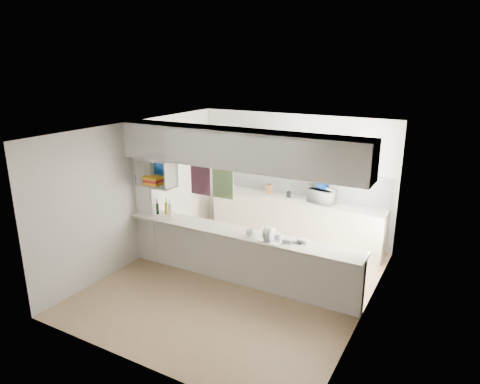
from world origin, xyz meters
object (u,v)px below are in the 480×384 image
Objects in this scene: bowl at (322,187)px; wine_bottles at (165,209)px; microwave at (322,196)px; dish_rack at (271,235)px.

wine_bottles is at bearing -136.55° from bowl.
bowl is (-0.02, 0.04, 0.17)m from microwave.
bowl is at bearing -56.34° from microwave.
microwave is 2.21m from dish_rack.
bowl is at bearing 92.02° from dish_rack.
dish_rack is 1.18× the size of wine_bottles.
bowl is 0.74× the size of wine_bottles.
bowl is 2.25m from dish_rack.
microwave is at bearing 42.72° from wine_bottles.
dish_rack is (-0.06, -2.24, -0.22)m from bowl.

